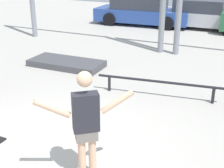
# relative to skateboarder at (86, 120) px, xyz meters

# --- Properties ---
(ground_plane) EXTENTS (36.00, 36.00, 0.00)m
(ground_plane) POSITION_rel_skateboarder_xyz_m (-0.78, 0.23, -0.94)
(ground_plane) COLOR #B2ADA3
(skateboarder) EXTENTS (1.14, 0.96, 1.67)m
(skateboarder) POSITION_rel_skateboarder_xyz_m (0.00, 0.00, 0.00)
(skateboarder) COLOR #DBAD89
(skateboarder) RESTS_ON ground_plane
(manual_pad) EXTENTS (2.30, 1.07, 0.19)m
(manual_pad) POSITION_rel_skateboarder_xyz_m (-3.16, 4.22, -0.85)
(manual_pad) COLOR #47474C
(manual_pad) RESTS_ON ground_plane
(grind_rail) EXTENTS (2.98, 0.50, 0.41)m
(grind_rail) POSITION_rel_skateboarder_xyz_m (0.07, 3.27, -0.61)
(grind_rail) COLOR black
(grind_rail) RESTS_ON ground_plane
(parked_car_blue) EXTENTS (4.70, 2.15, 1.34)m
(parked_car_blue) POSITION_rel_skateboarder_xyz_m (-3.42, 11.35, -0.30)
(parked_car_blue) COLOR #284793
(parked_car_blue) RESTS_ON ground_plane
(parked_car_silver) EXTENTS (4.04, 1.96, 1.33)m
(parked_car_silver) POSITION_rel_skateboarder_xyz_m (-0.59, 11.82, -0.30)
(parked_car_silver) COLOR #B7BABF
(parked_car_silver) RESTS_ON ground_plane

